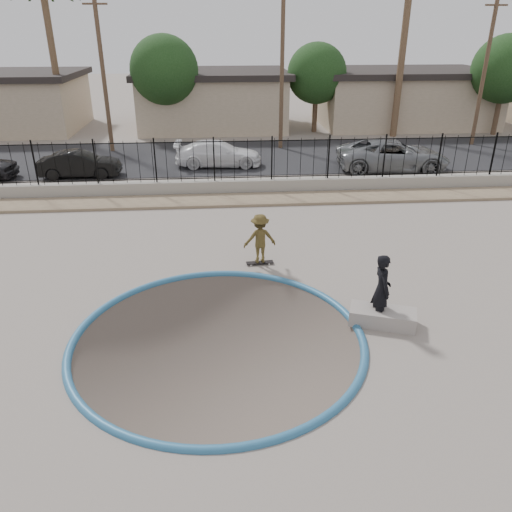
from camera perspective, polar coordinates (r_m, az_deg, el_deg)
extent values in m
cube|color=#6F675C|center=(24.26, -4.62, 5.85)|extent=(120.00, 120.00, 2.20)
torus|color=#2B638C|center=(12.04, -4.32, -9.46)|extent=(7.04, 7.04, 0.20)
cube|color=#947D61|center=(21.24, -4.67, 6.35)|extent=(42.00, 1.60, 0.11)
cube|color=gray|center=(22.22, -4.71, 7.84)|extent=(42.00, 0.45, 0.60)
cube|color=black|center=(22.10, -4.75, 8.89)|extent=(40.00, 0.04, 0.03)
cube|color=black|center=(21.72, -4.90, 12.90)|extent=(40.00, 0.04, 0.04)
cube|color=black|center=(28.76, -4.77, 11.20)|extent=(90.00, 8.00, 0.04)
cube|color=tan|center=(37.79, -4.95, 17.15)|extent=(10.00, 8.00, 3.50)
cube|color=black|center=(37.58, -5.06, 20.09)|extent=(10.60, 8.60, 0.40)
cube|color=tan|center=(40.26, 16.33, 16.77)|extent=(12.00, 8.00, 3.50)
cube|color=black|center=(40.07, 16.68, 19.51)|extent=(12.60, 8.60, 0.40)
cylinder|color=brown|center=(36.45, -22.03, 19.63)|extent=(0.44, 0.44, 9.00)
cylinder|color=brown|center=(35.08, 16.34, 21.06)|extent=(0.44, 0.44, 10.00)
cylinder|color=#473323|center=(30.65, -17.10, 19.61)|extent=(0.24, 0.24, 9.00)
cube|color=#473323|center=(30.58, -17.95, 25.74)|extent=(1.30, 0.10, 0.10)
cylinder|color=#473323|center=(30.27, 3.00, 21.01)|extent=(0.24, 0.24, 9.50)
cylinder|color=#473323|center=(33.99, 24.71, 18.94)|extent=(0.24, 0.24, 9.00)
cube|color=#473323|center=(33.93, 25.79, 24.42)|extent=(1.30, 0.10, 0.10)
cylinder|color=#473323|center=(34.50, -10.10, 15.72)|extent=(0.34, 0.34, 3.00)
sphere|color=#143311|center=(34.19, -10.45, 20.18)|extent=(4.32, 4.32, 4.32)
cylinder|color=#473323|center=(36.03, 6.74, 16.09)|extent=(0.34, 0.34, 2.75)
sphere|color=#143311|center=(35.75, 6.95, 20.01)|extent=(3.96, 3.96, 3.96)
cylinder|color=#473323|center=(38.35, 25.86, 14.60)|extent=(0.34, 0.34, 3.00)
sphere|color=#143311|center=(38.08, 26.65, 18.56)|extent=(4.32, 4.32, 4.32)
imported|color=brown|center=(15.24, 0.44, 1.68)|extent=(1.07, 0.71, 1.55)
cube|color=black|center=(15.53, 0.44, -0.73)|extent=(0.86, 0.27, 0.02)
cylinder|color=silver|center=(15.44, -0.56, -1.05)|extent=(0.06, 0.04, 0.05)
cylinder|color=silver|center=(15.58, -0.65, -0.79)|extent=(0.06, 0.04, 0.05)
cylinder|color=silver|center=(15.52, 1.52, -0.91)|extent=(0.06, 0.04, 0.05)
cylinder|color=silver|center=(15.66, 1.42, -0.66)|extent=(0.06, 0.04, 0.05)
imported|color=black|center=(12.60, 14.17, -3.69)|extent=(0.46, 0.68, 1.82)
cube|color=gray|center=(12.85, 14.25, -6.76)|extent=(1.74, 1.19, 0.40)
imported|color=black|center=(25.96, -19.50, 9.86)|extent=(3.85, 1.41, 1.26)
imported|color=white|center=(26.66, -4.32, 11.60)|extent=(4.53, 1.97, 1.30)
imported|color=gray|center=(26.61, 15.36, 11.05)|extent=(5.72, 2.91, 1.55)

